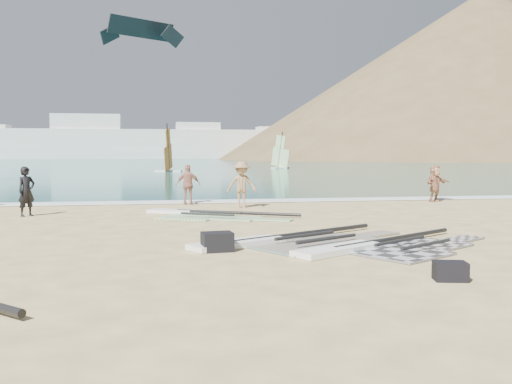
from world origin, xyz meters
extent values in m
plane|color=#DCC480|center=(0.00, 0.00, 0.00)|extent=(300.00, 300.00, 0.00)
cube|color=#0B4D50|center=(0.00, 132.00, 0.00)|extent=(300.00, 240.00, 0.06)
cube|color=white|center=(0.00, 12.30, 0.00)|extent=(300.00, 1.20, 0.04)
cube|color=white|center=(-20.00, 150.00, 4.03)|extent=(160.00, 8.00, 8.00)
cube|color=white|center=(-20.00, 150.00, 6.03)|extent=(18.00, 7.00, 12.00)
cube|color=white|center=(10.00, 150.00, 5.03)|extent=(12.00, 7.00, 10.00)
cube|color=white|center=(35.00, 150.00, 4.53)|extent=(16.00, 7.00, 9.00)
cube|color=white|center=(55.00, 150.00, 5.53)|extent=(10.00, 7.00, 11.00)
cone|color=brown|center=(85.00, 130.00, 0.00)|extent=(143.00, 143.00, 45.00)
cube|color=#292A2C|center=(3.40, 0.11, 0.02)|extent=(2.33, 2.39, 0.04)
cube|color=#292A2C|center=(4.64, 0.86, 0.02)|extent=(1.69, 1.66, 0.04)
cube|color=#292A2C|center=(5.65, 1.46, 0.02)|extent=(1.21, 1.03, 0.04)
cylinder|color=black|center=(3.99, 1.41, 0.10)|extent=(3.61, 2.23, 0.10)
cylinder|color=black|center=(3.78, 0.71, 0.16)|extent=(1.51, 0.95, 0.07)
cylinder|color=black|center=(4.11, 0.16, 0.16)|extent=(1.51, 0.95, 0.07)
cube|color=white|center=(2.28, 0.38, 0.06)|extent=(2.16, 1.62, 0.12)
cube|color=green|center=(-0.25, 7.14, 0.02)|extent=(2.31, 2.38, 0.04)
cube|color=green|center=(1.04, 6.45, 0.02)|extent=(1.68, 1.65, 0.04)
cube|color=green|center=(2.08, 5.89, 0.02)|extent=(1.22, 1.00, 0.04)
cylinder|color=black|center=(1.18, 7.30, 0.10)|extent=(3.75, 2.06, 0.10)
cylinder|color=black|center=(0.46, 7.12, 0.16)|extent=(1.56, 0.88, 0.07)
cylinder|color=black|center=(0.16, 6.56, 0.16)|extent=(1.56, 0.88, 0.07)
cube|color=white|center=(-0.59, 8.25, 0.06)|extent=(2.21, 1.55, 0.12)
cube|color=orange|center=(1.56, 1.18, 0.02)|extent=(2.45, 2.52, 0.04)
cube|color=orange|center=(2.90, 1.94, 0.02)|extent=(1.78, 1.74, 0.04)
cube|color=orange|center=(3.98, 2.56, 0.02)|extent=(1.28, 1.07, 0.04)
cylinder|color=black|center=(2.22, 2.55, 0.10)|extent=(3.88, 2.27, 0.11)
cylinder|color=black|center=(1.98, 1.81, 0.16)|extent=(1.62, 0.97, 0.08)
cylinder|color=black|center=(2.31, 1.22, 0.16)|extent=(1.62, 0.97, 0.08)
cube|color=white|center=(0.39, 1.51, 0.06)|extent=(2.30, 1.68, 0.12)
cube|color=black|center=(-0.11, 0.98, 0.20)|extent=(0.67, 0.52, 0.40)
cube|color=black|center=(3.28, -2.31, 0.15)|extent=(0.58, 0.46, 0.30)
imported|color=black|center=(-5.41, 8.36, 0.79)|extent=(0.68, 0.67, 1.58)
imported|color=#977550|center=(1.71, 9.87, 0.85)|extent=(1.14, 0.71, 1.70)
imported|color=tan|center=(-0.14, 11.45, 0.78)|extent=(0.94, 0.46, 1.56)
imported|color=tan|center=(9.88, 11.02, 0.76)|extent=(1.45, 1.05, 1.52)
cube|color=white|center=(-0.23, 46.92, 0.11)|extent=(2.77, 1.46, 0.16)
cube|color=red|center=(-0.23, 46.92, 1.41)|extent=(0.93, 3.16, 2.90)
cube|color=red|center=(-0.23, 46.92, 3.40)|extent=(0.55, 1.79, 2.02)
cylinder|color=black|center=(-0.23, 46.92, 2.51)|extent=(0.35, 0.91, 4.61)
cube|color=white|center=(13.15, 55.86, 0.10)|extent=(2.42, 1.96, 0.14)
cube|color=#82D438|center=(13.15, 55.86, 1.29)|extent=(1.74, 2.51, 2.66)
cube|color=#82D438|center=(13.15, 55.86, 3.12)|extent=(1.00, 1.43, 1.85)
cylinder|color=black|center=(13.15, 55.86, 2.31)|extent=(0.56, 0.75, 4.23)
cube|color=black|center=(-2.75, 49.87, 14.63)|extent=(6.69, 4.77, 1.78)
cube|color=black|center=(-5.40, 48.16, 13.93)|extent=(1.85, 1.97, 2.26)
cube|color=black|center=(-0.10, 51.58, 13.93)|extent=(2.47, 1.28, 2.26)
camera|label=1|loc=(-1.31, -10.63, 2.06)|focal=40.00mm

